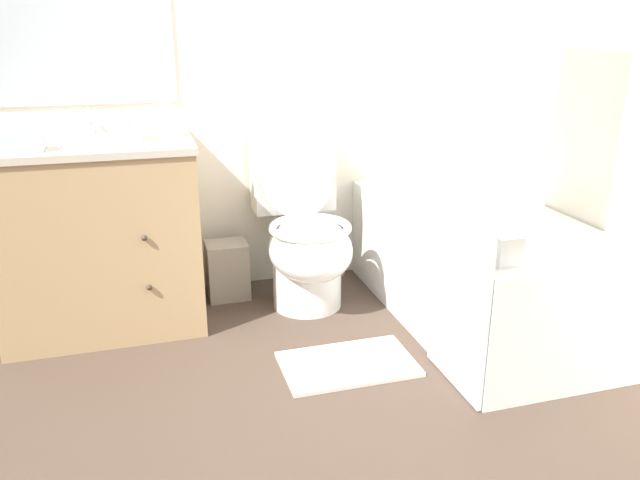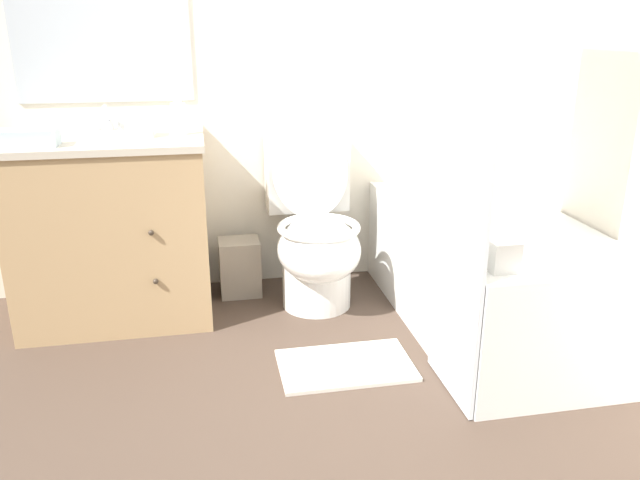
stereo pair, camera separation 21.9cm
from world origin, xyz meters
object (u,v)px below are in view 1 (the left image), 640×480
at_px(toilet, 305,235).
at_px(vanity_cabinet, 100,233).
at_px(wastebasket, 228,270).
at_px(tissue_box, 126,130).
at_px(bath_towel_folded, 516,242).
at_px(sink_faucet, 90,126).
at_px(bath_mat, 348,364).
at_px(bathtub, 475,265).
at_px(hand_towel_folded, 11,143).
at_px(soap_dispenser, 166,120).

bearing_deg(toilet, vanity_cabinet, 176.77).
height_order(wastebasket, tissue_box, tissue_box).
bearing_deg(bath_towel_folded, toilet, 121.65).
bearing_deg(sink_faucet, bath_mat, -44.00).
bearing_deg(bath_mat, sink_faucet, 136.00).
bearing_deg(bathtub, hand_towel_folded, 172.23).
bearing_deg(tissue_box, bath_towel_folded, -35.27).
height_order(soap_dispenser, hand_towel_folded, soap_dispenser).
height_order(hand_towel_folded, bath_towel_folded, hand_towel_folded).
relative_size(wastebasket, tissue_box, 2.36).
distance_m(vanity_cabinet, bathtub, 1.70).
distance_m(bathtub, bath_mat, 0.80).
height_order(vanity_cabinet, bath_towel_folded, vanity_cabinet).
relative_size(bathtub, soap_dispenser, 8.43).
relative_size(sink_faucet, bath_mat, 0.27).
height_order(toilet, hand_towel_folded, hand_towel_folded).
distance_m(bathtub, hand_towel_folded, 2.02).
height_order(toilet, tissue_box, tissue_box).
xyz_separation_m(sink_faucet, bathtub, (1.64, -0.63, -0.62)).
bearing_deg(soap_dispenser, toilet, -5.32).
bearing_deg(bathtub, toilet, 152.15).
distance_m(bathtub, bath_towel_folded, 0.63).
xyz_separation_m(vanity_cabinet, tissue_box, (0.16, -0.01, 0.45)).
height_order(wastebasket, soap_dispenser, soap_dispenser).
relative_size(hand_towel_folded, bath_mat, 0.44).
bearing_deg(hand_towel_folded, bath_mat, -23.78).
bearing_deg(hand_towel_folded, bath_towel_folded, -24.11).
xyz_separation_m(wastebasket, hand_towel_folded, (-0.84, -0.29, 0.73)).
relative_size(toilet, wastebasket, 2.97).
bearing_deg(toilet, bathtub, -27.85).
distance_m(vanity_cabinet, wastebasket, 0.65).
distance_m(sink_faucet, tissue_box, 0.27).
relative_size(wastebasket, bath_mat, 0.54).
relative_size(sink_faucet, wastebasket, 0.49).
xyz_separation_m(bath_towel_folded, bath_mat, (-0.55, 0.25, -0.56)).
xyz_separation_m(wastebasket, tissue_box, (-0.41, -0.13, 0.74)).
distance_m(tissue_box, hand_towel_folded, 0.45).
distance_m(sink_faucet, wastebasket, 0.93).
bearing_deg(vanity_cabinet, hand_towel_folded, -148.22).
xyz_separation_m(bathtub, hand_towel_folded, (-1.91, 0.26, 0.62)).
bearing_deg(sink_faucet, vanity_cabinet, -90.00).
distance_m(toilet, hand_towel_folded, 1.31).
bearing_deg(toilet, wastebasket, 154.41).
distance_m(bathtub, wastebasket, 1.20).
height_order(tissue_box, soap_dispenser, soap_dispenser).
xyz_separation_m(hand_towel_folded, bath_towel_folded, (1.75, -0.78, -0.31)).
bearing_deg(bath_mat, bathtub, 20.90).
height_order(bathtub, soap_dispenser, soap_dispenser).
relative_size(soap_dispenser, bath_mat, 0.32).
height_order(sink_faucet, wastebasket, sink_faucet).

